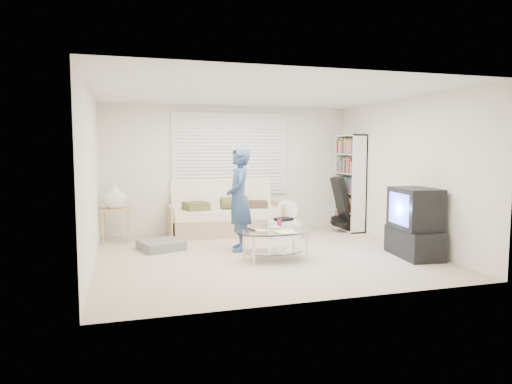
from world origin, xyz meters
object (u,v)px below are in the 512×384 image
object	(u,v)px
bookshelf	(349,183)
coffee_table	(275,236)
tv_unit	(414,223)
futon_sofa	(225,216)

from	to	relation	value
bookshelf	coffee_table	bearing A→B (deg)	-139.30
bookshelf	tv_unit	xyz separation A→B (m)	(-0.13, -2.35, -0.45)
bookshelf	tv_unit	distance (m)	2.39
futon_sofa	tv_unit	bearing A→B (deg)	-47.80
bookshelf	coffee_table	xyz separation A→B (m)	(-2.25, -1.93, -0.61)
futon_sofa	coffee_table	bearing A→B (deg)	-83.17
coffee_table	bookshelf	bearing A→B (deg)	40.70
tv_unit	coffee_table	size ratio (longest dim) A/B	0.86
tv_unit	coffee_table	distance (m)	2.17
tv_unit	coffee_table	xyz separation A→B (m)	(-2.12, 0.41, -0.16)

